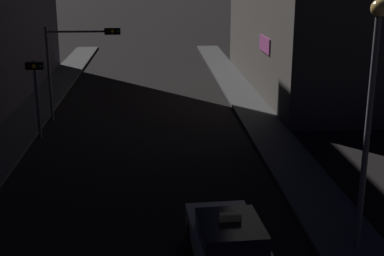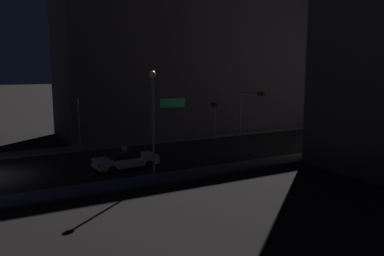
{
  "view_description": "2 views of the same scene",
  "coord_description": "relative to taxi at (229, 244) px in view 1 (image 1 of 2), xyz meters",
  "views": [
    {
      "loc": [
        0.64,
        -3.75,
        7.6
      ],
      "look_at": [
        2.06,
        16.42,
        1.64
      ],
      "focal_mm": 50.15,
      "sensor_mm": 36.0,
      "label": 1
    },
    {
      "loc": [
        28.38,
        -0.31,
        7.16
      ],
      "look_at": [
        0.3,
        15.34,
        2.18
      ],
      "focal_mm": 36.77,
      "sensor_mm": 36.0,
      "label": 2
    }
  ],
  "objects": [
    {
      "name": "taxi",
      "position": [
        0.0,
        0.0,
        0.0
      ],
      "size": [
        2.05,
        4.54,
        1.62
      ],
      "color": "silver",
      "rests_on": "ground_plane"
    },
    {
      "name": "traffic_light_left_kerb",
      "position": [
        -7.28,
        11.99,
        1.92
      ],
      "size": [
        0.8,
        0.42,
        3.7
      ],
      "color": "slate",
      "rests_on": "ground_plane"
    },
    {
      "name": "sidewalk_left",
      "position": [
        -8.58,
        15.89,
        -0.65
      ],
      "size": [
        2.09,
        53.25,
        0.17
      ],
      "primitive_type": "cube",
      "color": "#4C4C4C",
      "rests_on": "ground_plane"
    },
    {
      "name": "street_lamp_near_block",
      "position": [
        3.67,
        0.57,
        3.74
      ],
      "size": [
        0.44,
        0.44,
        6.76
      ],
      "color": "slate",
      "rests_on": "sidewalk_right"
    },
    {
      "name": "sidewalk_right",
      "position": [
        3.59,
        15.89,
        -0.65
      ],
      "size": [
        2.09,
        53.25,
        0.17
      ],
      "primitive_type": "cube",
      "color": "#4C4C4C",
      "rests_on": "ground_plane"
    },
    {
      "name": "traffic_light_overhead",
      "position": [
        -5.81,
        15.2,
        2.82
      ],
      "size": [
        3.8,
        0.42,
        4.88
      ],
      "color": "slate",
      "rests_on": "ground_plane"
    }
  ]
}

